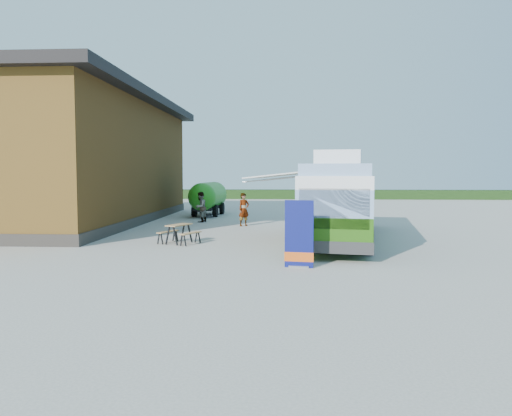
# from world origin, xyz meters

# --- Properties ---
(ground) EXTENTS (100.00, 100.00, 0.00)m
(ground) POSITION_xyz_m (0.00, 0.00, 0.00)
(ground) COLOR #BCB7AD
(ground) RESTS_ON ground
(barn) EXTENTS (9.60, 21.20, 7.50)m
(barn) POSITION_xyz_m (-10.50, 10.00, 3.59)
(barn) COLOR brown
(barn) RESTS_ON ground
(hedge) EXTENTS (40.00, 3.00, 1.00)m
(hedge) POSITION_xyz_m (8.00, 38.00, 0.50)
(hedge) COLOR #264419
(hedge) RESTS_ON ground
(bus) EXTENTS (4.44, 12.32, 3.71)m
(bus) POSITION_xyz_m (4.12, 2.96, 1.77)
(bus) COLOR #387413
(bus) RESTS_ON ground
(awning) EXTENTS (3.36, 4.72, 0.53)m
(awning) POSITION_xyz_m (1.70, 2.73, 2.70)
(awning) COLOR white
(awning) RESTS_ON ground
(banner) EXTENTS (0.90, 0.28, 2.08)m
(banner) POSITION_xyz_m (2.05, -3.76, 0.85)
(banner) COLOR #0B125A
(banner) RESTS_ON ground
(picnic_table) EXTENTS (1.78, 1.69, 0.80)m
(picnic_table) POSITION_xyz_m (-2.75, 1.21, 0.59)
(picnic_table) COLOR tan
(picnic_table) RESTS_ON ground
(person_a) EXTENTS (0.79, 0.76, 1.82)m
(person_a) POSITION_xyz_m (-0.66, 8.18, 0.91)
(person_a) COLOR #999999
(person_a) RESTS_ON ground
(person_b) EXTENTS (0.94, 1.06, 1.80)m
(person_b) POSITION_xyz_m (-3.41, 10.16, 0.90)
(person_b) COLOR #999999
(person_b) RESTS_ON ground
(slurry_tanker) EXTENTS (2.03, 6.18, 2.28)m
(slurry_tanker) POSITION_xyz_m (-3.67, 14.93, 1.31)
(slurry_tanker) COLOR #218618
(slurry_tanker) RESTS_ON ground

